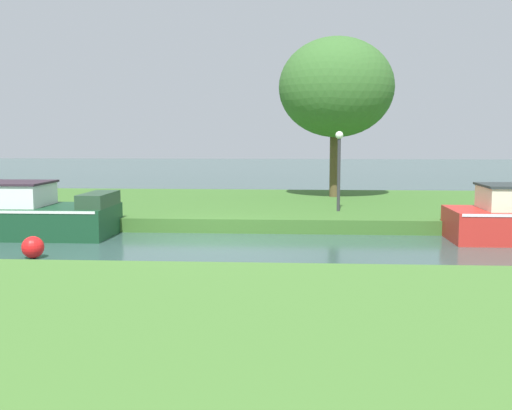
# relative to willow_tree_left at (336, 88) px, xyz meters

# --- Properties ---
(ground_plane) EXTENTS (120.00, 120.00, 0.00)m
(ground_plane) POSITION_rel_willow_tree_left_xyz_m (-3.65, -8.61, -4.52)
(ground_plane) COLOR #334F4A
(riverbank_far) EXTENTS (72.00, 10.00, 0.40)m
(riverbank_far) POSITION_rel_willow_tree_left_xyz_m (-3.65, -1.61, -4.32)
(riverbank_far) COLOR #3B6828
(riverbank_far) RESTS_ON ground_plane
(riverbank_near) EXTENTS (72.00, 10.00, 0.40)m
(riverbank_near) POSITION_rel_willow_tree_left_xyz_m (-3.65, -17.61, -4.32)
(riverbank_near) COLOR #44742E
(riverbank_near) RESTS_ON ground_plane
(willow_tree_left) EXTENTS (4.31, 3.84, 6.00)m
(willow_tree_left) POSITION_rel_willow_tree_left_xyz_m (0.00, 0.00, 0.00)
(willow_tree_left) COLOR brown
(willow_tree_left) RESTS_ON riverbank_far
(lamp_post) EXTENTS (0.24, 0.24, 2.47)m
(lamp_post) POSITION_rel_willow_tree_left_xyz_m (-0.14, -4.41, -2.53)
(lamp_post) COLOR #333338
(lamp_post) RESTS_ON riverbank_far
(channel_buoy) EXTENTS (0.50, 0.50, 0.50)m
(channel_buoy) POSITION_rel_willow_tree_left_xyz_m (-7.32, -10.49, -4.27)
(channel_buoy) COLOR red
(channel_buoy) RESTS_ON ground_plane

